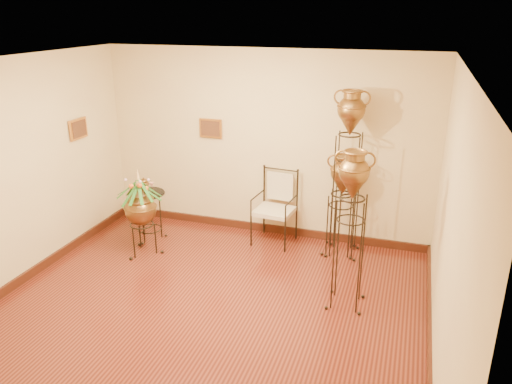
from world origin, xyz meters
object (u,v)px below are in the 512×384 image
(amphora_tall, at_px, (347,173))
(side_table, at_px, (149,214))
(armchair, at_px, (274,208))
(planter_urn, at_px, (140,206))
(amphora_mid, at_px, (350,230))

(amphora_tall, bearing_deg, side_table, -172.00)
(armchair, relative_size, side_table, 1.16)
(armchair, xyz_separation_m, side_table, (-1.84, -0.45, -0.16))
(planter_urn, height_order, armchair, planter_urn)
(amphora_tall, height_order, side_table, amphora_tall)
(planter_urn, bearing_deg, side_table, 109.10)
(planter_urn, relative_size, armchair, 1.19)
(planter_urn, height_order, side_table, planter_urn)
(amphora_tall, relative_size, side_table, 2.50)
(amphora_mid, distance_m, planter_urn, 2.99)
(amphora_tall, distance_m, planter_urn, 2.89)
(amphora_tall, bearing_deg, planter_urn, -162.15)
(amphora_tall, distance_m, amphora_mid, 1.34)
(amphora_mid, height_order, armchair, amphora_mid)
(planter_urn, distance_m, side_table, 0.60)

